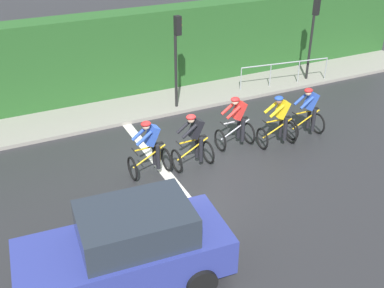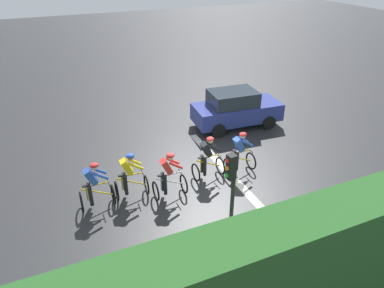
{
  "view_description": "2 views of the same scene",
  "coord_description": "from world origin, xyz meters",
  "px_view_note": "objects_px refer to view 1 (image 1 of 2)",
  "views": [
    {
      "loc": [
        10.33,
        -5.11,
        7.01
      ],
      "look_at": [
        0.23,
        -0.2,
        0.76
      ],
      "focal_mm": 43.2,
      "sensor_mm": 36.0,
      "label": 1
    },
    {
      "loc": [
        -9.56,
        4.71,
        7.46
      ],
      "look_at": [
        0.96,
        0.16,
        1.09
      ],
      "focal_mm": 33.01,
      "sensor_mm": 36.0,
      "label": 2
    }
  ],
  "objects_px": {
    "traffic_light_near_crossing": "(177,49)",
    "cyclist_second": "(279,122)",
    "traffic_light_far_junction": "(313,27)",
    "pedestrian_railing_kerbside": "(285,68)",
    "cyclist_mid": "(237,123)",
    "cyclist_trailing": "(150,149)",
    "cyclist_lead": "(308,113)",
    "cyclist_fourth": "(194,142)",
    "car_navy": "(128,249)"
  },
  "relations": [
    {
      "from": "traffic_light_near_crossing",
      "to": "traffic_light_far_junction",
      "type": "xyz_separation_m",
      "value": [
        -0.19,
        5.95,
        0.0
      ]
    },
    {
      "from": "traffic_light_near_crossing",
      "to": "traffic_light_far_junction",
      "type": "distance_m",
      "value": 5.95
    },
    {
      "from": "cyclist_fourth",
      "to": "car_navy",
      "type": "height_order",
      "value": "car_navy"
    },
    {
      "from": "traffic_light_near_crossing",
      "to": "cyclist_second",
      "type": "bearing_deg",
      "value": 23.66
    },
    {
      "from": "cyclist_second",
      "to": "car_navy",
      "type": "xyz_separation_m",
      "value": [
        3.43,
        -6.0,
        0.08
      ]
    },
    {
      "from": "pedestrian_railing_kerbside",
      "to": "cyclist_second",
      "type": "bearing_deg",
      "value": -38.06
    },
    {
      "from": "cyclist_mid",
      "to": "cyclist_trailing",
      "type": "height_order",
      "value": "same"
    },
    {
      "from": "cyclist_lead",
      "to": "cyclist_second",
      "type": "relative_size",
      "value": 1.0
    },
    {
      "from": "traffic_light_far_junction",
      "to": "pedestrian_railing_kerbside",
      "type": "bearing_deg",
      "value": -84.77
    },
    {
      "from": "cyclist_fourth",
      "to": "car_navy",
      "type": "distance_m",
      "value": 4.63
    },
    {
      "from": "cyclist_trailing",
      "to": "traffic_light_far_junction",
      "type": "relative_size",
      "value": 0.5
    },
    {
      "from": "cyclist_mid",
      "to": "car_navy",
      "type": "bearing_deg",
      "value": -50.7
    },
    {
      "from": "cyclist_mid",
      "to": "traffic_light_far_junction",
      "type": "distance_m",
      "value": 6.65
    },
    {
      "from": "cyclist_trailing",
      "to": "car_navy",
      "type": "relative_size",
      "value": 0.39
    },
    {
      "from": "cyclist_lead",
      "to": "car_navy",
      "type": "xyz_separation_m",
      "value": [
        3.54,
        -7.17,
        0.08
      ]
    },
    {
      "from": "car_navy",
      "to": "pedestrian_railing_kerbside",
      "type": "height_order",
      "value": "car_navy"
    },
    {
      "from": "cyclist_mid",
      "to": "cyclist_trailing",
      "type": "bearing_deg",
      "value": -83.19
    },
    {
      "from": "traffic_light_near_crossing",
      "to": "cyclist_lead",
      "type": "bearing_deg",
      "value": 37.61
    },
    {
      "from": "traffic_light_far_junction",
      "to": "car_navy",
      "type": "bearing_deg",
      "value": -54.22
    },
    {
      "from": "cyclist_lead",
      "to": "cyclist_second",
      "type": "height_order",
      "value": "same"
    },
    {
      "from": "cyclist_trailing",
      "to": "pedestrian_railing_kerbside",
      "type": "xyz_separation_m",
      "value": [
        -3.72,
        7.15,
        0.0
      ]
    },
    {
      "from": "cyclist_second",
      "to": "pedestrian_railing_kerbside",
      "type": "height_order",
      "value": "cyclist_second"
    },
    {
      "from": "cyclist_lead",
      "to": "cyclist_trailing",
      "type": "xyz_separation_m",
      "value": [
        -0.04,
        -5.3,
        0.0
      ]
    },
    {
      "from": "cyclist_mid",
      "to": "car_navy",
      "type": "height_order",
      "value": "car_navy"
    },
    {
      "from": "pedestrian_railing_kerbside",
      "to": "cyclist_trailing",
      "type": "bearing_deg",
      "value": -62.54
    },
    {
      "from": "traffic_light_near_crossing",
      "to": "cyclist_fourth",
      "type": "bearing_deg",
      "value": -17.87
    },
    {
      "from": "cyclist_trailing",
      "to": "pedestrian_railing_kerbside",
      "type": "height_order",
      "value": "cyclist_trailing"
    },
    {
      "from": "cyclist_fourth",
      "to": "car_navy",
      "type": "relative_size",
      "value": 0.39
    },
    {
      "from": "cyclist_second",
      "to": "cyclist_trailing",
      "type": "distance_m",
      "value": 4.13
    },
    {
      "from": "pedestrian_railing_kerbside",
      "to": "traffic_light_near_crossing",
      "type": "bearing_deg",
      "value": -89.06
    },
    {
      "from": "cyclist_trailing",
      "to": "pedestrian_railing_kerbside",
      "type": "distance_m",
      "value": 8.06
    },
    {
      "from": "car_navy",
      "to": "traffic_light_near_crossing",
      "type": "bearing_deg",
      "value": 149.01
    },
    {
      "from": "car_navy",
      "to": "pedestrian_railing_kerbside",
      "type": "distance_m",
      "value": 11.61
    },
    {
      "from": "car_navy",
      "to": "cyclist_fourth",
      "type": "bearing_deg",
      "value": 137.72
    },
    {
      "from": "pedestrian_railing_kerbside",
      "to": "traffic_light_far_junction",
      "type": "bearing_deg",
      "value": 95.23
    },
    {
      "from": "cyclist_mid",
      "to": "traffic_light_near_crossing",
      "type": "bearing_deg",
      "value": -172.0
    },
    {
      "from": "car_navy",
      "to": "cyclist_second",
      "type": "bearing_deg",
      "value": 119.76
    },
    {
      "from": "cyclist_mid",
      "to": "cyclist_second",
      "type": "bearing_deg",
      "value": 67.37
    },
    {
      "from": "cyclist_mid",
      "to": "cyclist_trailing",
      "type": "xyz_separation_m",
      "value": [
        0.35,
        -2.93,
        0.0
      ]
    },
    {
      "from": "cyclist_fourth",
      "to": "traffic_light_near_crossing",
      "type": "bearing_deg",
      "value": 162.13
    },
    {
      "from": "cyclist_fourth",
      "to": "pedestrian_railing_kerbside",
      "type": "relative_size",
      "value": 0.44
    },
    {
      "from": "cyclist_fourth",
      "to": "cyclist_trailing",
      "type": "distance_m",
      "value": 1.25
    },
    {
      "from": "cyclist_lead",
      "to": "traffic_light_near_crossing",
      "type": "xyz_separation_m",
      "value": [
        -3.68,
        -2.83,
        1.43
      ]
    },
    {
      "from": "cyclist_mid",
      "to": "cyclist_fourth",
      "type": "distance_m",
      "value": 1.76
    },
    {
      "from": "cyclist_trailing",
      "to": "traffic_light_near_crossing",
      "type": "xyz_separation_m",
      "value": [
        -3.64,
        2.46,
        1.43
      ]
    },
    {
      "from": "car_navy",
      "to": "traffic_light_near_crossing",
      "type": "height_order",
      "value": "traffic_light_near_crossing"
    },
    {
      "from": "cyclist_fourth",
      "to": "car_navy",
      "type": "bearing_deg",
      "value": -42.28
    },
    {
      "from": "pedestrian_railing_kerbside",
      "to": "car_navy",
      "type": "bearing_deg",
      "value": -51.05
    },
    {
      "from": "cyclist_fourth",
      "to": "traffic_light_near_crossing",
      "type": "xyz_separation_m",
      "value": [
        -3.8,
        1.22,
        1.43
      ]
    },
    {
      "from": "cyclist_fourth",
      "to": "car_navy",
      "type": "xyz_separation_m",
      "value": [
        3.42,
        -3.11,
        0.08
      ]
    }
  ]
}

